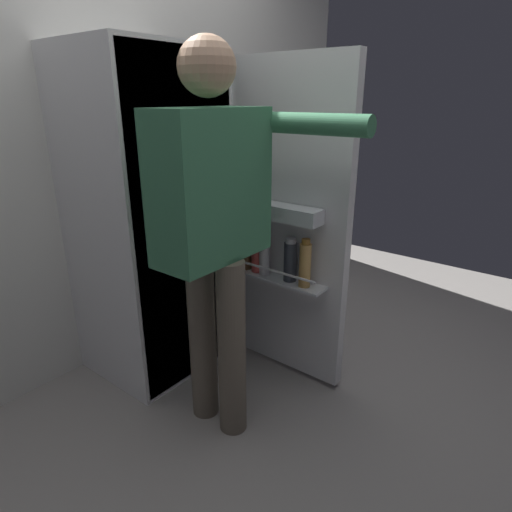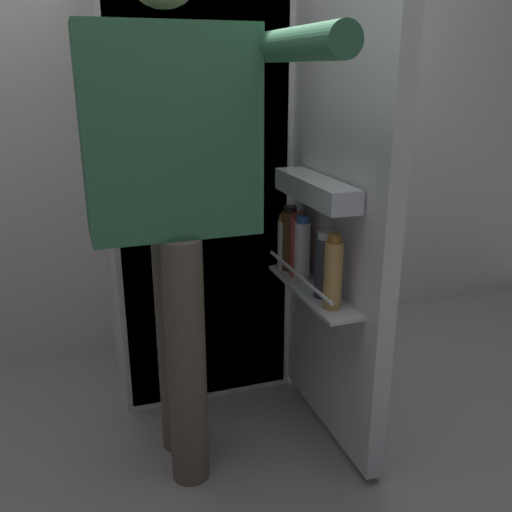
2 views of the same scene
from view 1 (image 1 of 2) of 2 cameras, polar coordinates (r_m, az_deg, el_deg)
ground_plane at (r=2.30m, az=-3.25°, el=-17.46°), size 5.01×5.01×0.00m
kitchen_wall at (r=2.48m, az=-19.65°, el=16.38°), size 4.40×0.10×2.57m
refrigerator at (r=2.26m, az=-12.00°, el=4.66°), size 0.72×1.22×1.63m
person at (r=1.70m, az=-5.57°, el=5.33°), size 0.55×0.78×1.61m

